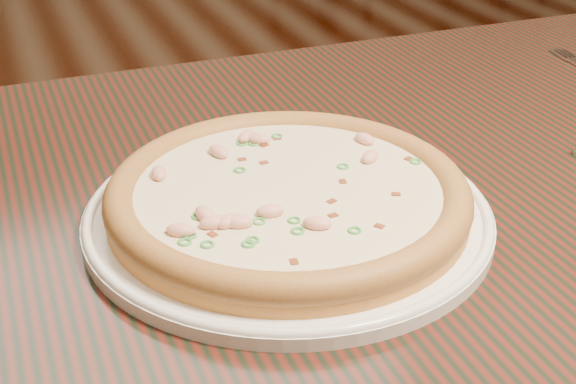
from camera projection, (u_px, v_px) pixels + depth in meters
name	position (u px, v px, depth m)	size (l,w,h in m)	color
hero_table	(375.00, 257.00, 0.86)	(1.20, 0.80, 0.75)	black
plate	(288.00, 213.00, 0.73)	(0.37, 0.37, 0.02)	white
pizza	(288.00, 195.00, 0.72)	(0.33, 0.33, 0.03)	#C3883D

